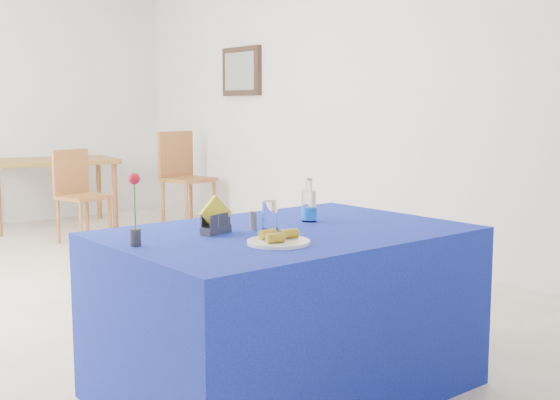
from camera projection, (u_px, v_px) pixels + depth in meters
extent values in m
plane|color=beige|center=(95.00, 293.00, 4.99)|extent=(7.00, 7.00, 0.00)
plane|color=silver|center=(348.00, 98.00, 6.38)|extent=(0.00, 7.00, 7.00)
cube|color=black|center=(242.00, 71.00, 7.55)|extent=(0.06, 0.64, 0.52)
cube|color=#998C66|center=(240.00, 71.00, 7.53)|extent=(0.02, 0.52, 0.40)
cylinder|color=white|center=(279.00, 242.00, 2.85)|extent=(0.26, 0.26, 0.01)
cylinder|color=white|center=(270.00, 215.00, 3.19)|extent=(0.07, 0.07, 0.13)
cylinder|color=slate|center=(216.00, 225.00, 3.07)|extent=(0.03, 0.03, 0.08)
cylinder|color=#5D5D61|center=(253.00, 221.00, 3.18)|extent=(0.03, 0.03, 0.08)
cube|color=navy|center=(286.00, 311.00, 3.23)|extent=(1.60, 1.10, 0.76)
cylinder|color=white|center=(309.00, 206.00, 3.41)|extent=(0.07, 0.07, 0.15)
cylinder|color=blue|center=(309.00, 213.00, 3.42)|extent=(0.08, 0.08, 0.06)
cylinder|color=white|center=(309.00, 186.00, 3.40)|extent=(0.03, 0.03, 0.05)
cylinder|color=silver|center=(309.00, 179.00, 3.40)|extent=(0.03, 0.03, 0.01)
cube|color=#3C3C41|center=(216.00, 230.00, 3.09)|extent=(0.16, 0.10, 0.03)
cube|color=#343439|center=(220.00, 224.00, 3.07)|extent=(0.14, 0.05, 0.09)
cube|color=#37373C|center=(211.00, 223.00, 3.10)|extent=(0.14, 0.05, 0.09)
cube|color=yellow|center=(216.00, 213.00, 3.08)|extent=(0.16, 0.02, 0.16)
cylinder|color=#25262A|center=(136.00, 237.00, 2.81)|extent=(0.04, 0.04, 0.07)
cylinder|color=#19661D|center=(135.00, 209.00, 2.79)|extent=(0.01, 0.01, 0.22)
sphere|color=red|center=(134.00, 179.00, 2.78)|extent=(0.05, 0.05, 0.05)
cube|color=brown|center=(51.00, 161.00, 7.68)|extent=(1.47, 1.09, 0.05)
cylinder|color=brown|center=(115.00, 195.00, 7.70)|extent=(0.06, 0.06, 0.71)
cylinder|color=olive|center=(99.00, 189.00, 8.31)|extent=(0.06, 0.06, 0.71)
cylinder|color=#97572C|center=(81.00, 225.00, 6.60)|extent=(0.03, 0.03, 0.43)
cylinder|color=#97572C|center=(110.00, 220.00, 6.87)|extent=(0.03, 0.03, 0.43)
cylinder|color=#97572C|center=(58.00, 221.00, 6.80)|extent=(0.03, 0.03, 0.43)
cylinder|color=#97572C|center=(87.00, 217.00, 7.08)|extent=(0.03, 0.03, 0.43)
cube|color=#97572C|center=(83.00, 197.00, 6.81)|extent=(0.49, 0.49, 0.04)
cube|color=#97572C|center=(71.00, 172.00, 6.88)|extent=(0.40, 0.14, 0.44)
cylinder|color=#97572C|center=(187.00, 207.00, 7.53)|extent=(0.04, 0.04, 0.50)
cylinder|color=#97572C|center=(214.00, 203.00, 7.82)|extent=(0.04, 0.04, 0.50)
cylinder|color=#97572C|center=(163.00, 204.00, 7.80)|extent=(0.04, 0.04, 0.50)
cylinder|color=#97572C|center=(191.00, 200.00, 8.09)|extent=(0.04, 0.04, 0.50)
cube|color=#97572C|center=(188.00, 180.00, 7.78)|extent=(0.53, 0.53, 0.04)
cube|color=#97572C|center=(176.00, 154.00, 7.88)|extent=(0.47, 0.11, 0.51)
cylinder|color=yellow|center=(275.00, 238.00, 2.80)|extent=(0.08, 0.06, 0.04)
cylinder|color=beige|center=(284.00, 237.00, 2.81)|extent=(0.01, 0.03, 0.03)
cylinder|color=yellow|center=(289.00, 234.00, 2.89)|extent=(0.08, 0.06, 0.04)
cylinder|color=beige|center=(297.00, 233.00, 2.91)|extent=(0.01, 0.03, 0.03)
cylinder|color=yellow|center=(268.00, 234.00, 2.88)|extent=(0.07, 0.04, 0.04)
cylinder|color=beige|center=(275.00, 233.00, 2.90)|extent=(0.00, 0.03, 0.03)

